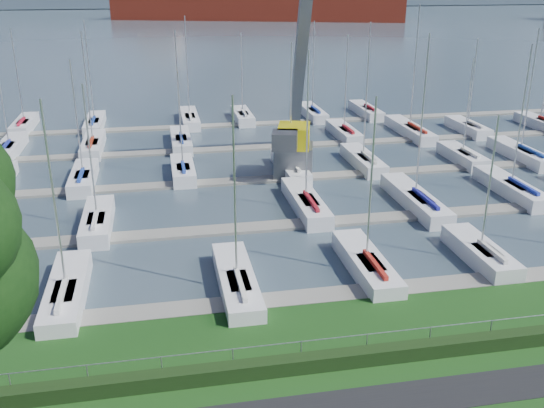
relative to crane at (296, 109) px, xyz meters
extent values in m
cube|color=black|center=(-5.13, -30.85, -5.32)|extent=(160.00, 2.00, 0.04)
cube|color=#3F505D|center=(-5.13, 232.15, -5.73)|extent=(800.00, 540.00, 0.20)
cube|color=black|center=(-5.13, -28.25, -4.98)|extent=(80.00, 0.70, 0.70)
cylinder|color=#92969A|center=(-5.13, -27.85, -4.13)|extent=(80.00, 0.04, 0.04)
cube|color=gray|center=(-5.13, -21.85, -5.55)|extent=(90.00, 1.60, 0.25)
cube|color=slate|center=(-5.13, -11.85, -5.55)|extent=(90.00, 1.60, 0.25)
cube|color=slate|center=(-5.13, -1.85, -5.55)|extent=(90.00, 1.60, 0.25)
cube|color=slate|center=(-5.13, 8.15, -5.55)|extent=(90.00, 1.60, 0.25)
cube|color=slate|center=(-5.13, 18.15, -5.55)|extent=(90.00, 1.60, 0.25)
cube|color=#5B5E63|center=(-0.46, -1.23, -4.13)|extent=(3.93, 3.93, 2.60)
cube|color=#D2C40C|center=(-0.46, -1.23, -2.03)|extent=(3.41, 3.97, 1.80)
cube|color=#5A5B62|center=(1.34, 3.27, 6.97)|extent=(2.04, 11.26, 19.89)
cube|color=#515258|center=(-1.66, -3.23, -1.83)|extent=(2.51, 2.65, 1.40)
cube|color=maroon|center=(27.16, 181.80, -2.83)|extent=(106.94, 50.59, 10.00)
camera|label=1|loc=(-11.57, -49.56, 10.82)|focal=40.00mm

